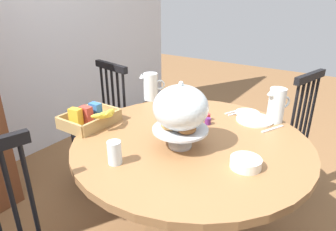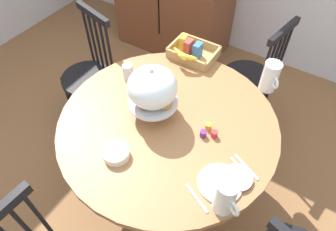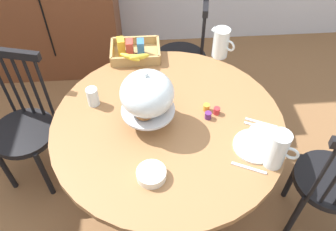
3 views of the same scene
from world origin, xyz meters
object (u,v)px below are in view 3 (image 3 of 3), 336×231
dining_table (168,145)px  orange_juice_pitcher (276,151)px  china_plate_large (255,146)px  drinking_glass (93,97)px  windsor_chair_facing_door (330,184)px  cereal_basket (134,52)px  milk_pitcher (221,44)px  china_plate_small (263,133)px  cereal_bowl (152,174)px  windsor_chair_far_side (184,59)px  windsor_chair_near_window (26,129)px  pastry_stand_with_dome (148,95)px

dining_table → orange_juice_pitcher: (0.48, -0.30, 0.30)m
dining_table → china_plate_large: 0.51m
drinking_glass → windsor_chair_facing_door: bearing=-18.9°
cereal_basket → milk_pitcher: bearing=-2.2°
dining_table → drinking_glass: size_ratio=11.43×
china_plate_small → cereal_bowl: size_ratio=1.07×
windsor_chair_far_side → cereal_basket: 0.59m
windsor_chair_far_side → milk_pitcher: bearing=-62.0°
china_plate_large → windsor_chair_far_side: bearing=101.9°
china_plate_small → drinking_glass: (-0.89, 0.30, 0.04)m
milk_pitcher → china_plate_large: milk_pitcher is taller
china_plate_large → china_plate_small: 0.09m
windsor_chair_near_window → orange_juice_pitcher: (1.37, -0.56, 0.38)m
windsor_chair_facing_door → china_plate_large: (-0.46, 0.07, 0.29)m
windsor_chair_facing_door → china_plate_small: (-0.41, 0.14, 0.30)m
windsor_chair_near_window → windsor_chair_facing_door: size_ratio=1.00×
orange_juice_pitcher → milk_pitcher: (-0.10, 0.86, -0.01)m
pastry_stand_with_dome → orange_juice_pitcher: bearing=-27.9°
china_plate_large → windsor_chair_near_window: bearing=160.8°
pastry_stand_with_dome → china_plate_small: bearing=-13.4°
china_plate_large → cereal_bowl: bearing=-165.2°
pastry_stand_with_dome → orange_juice_pitcher: pastry_stand_with_dome is taller
china_plate_large → dining_table: bearing=154.7°
windsor_chair_facing_door → orange_juice_pitcher: 0.56m
windsor_chair_facing_door → drinking_glass: bearing=161.1°
windsor_chair_facing_door → pastry_stand_with_dome: size_ratio=2.83×
orange_juice_pitcher → drinking_glass: 1.01m
windsor_chair_facing_door → orange_juice_pitcher: bearing=-176.1°
dining_table → pastry_stand_with_dome: size_ratio=3.65×
milk_pitcher → orange_juice_pitcher: bearing=-83.1°
orange_juice_pitcher → cereal_basket: size_ratio=0.66×
windsor_chair_near_window → china_plate_small: windsor_chair_near_window is taller
china_plate_small → drinking_glass: bearing=161.3°
windsor_chair_far_side → cereal_basket: bearing=-137.9°
cereal_basket → windsor_chair_far_side: bearing=42.1°
windsor_chair_near_window → drinking_glass: (0.49, -0.09, 0.34)m
orange_juice_pitcher → windsor_chair_facing_door: bearing=3.9°
dining_table → windsor_chair_far_side: bearing=78.2°
windsor_chair_facing_door → cereal_basket: bearing=141.3°
china_plate_large → china_plate_small: (0.06, 0.07, 0.01)m
dining_table → windsor_chair_far_side: 0.93m
windsor_chair_near_window → china_plate_small: 1.46m
china_plate_large → drinking_glass: size_ratio=2.00×
pastry_stand_with_dome → drinking_glass: bearing=152.2°
pastry_stand_with_dome → cereal_basket: 0.60m
milk_pitcher → windsor_chair_facing_door: bearing=-58.5°
cereal_basket → china_plate_large: (0.60, -0.78, -0.04)m
china_plate_small → pastry_stand_with_dome: bearing=166.6°
dining_table → cereal_basket: cereal_basket is taller
dining_table → windsor_chair_facing_door: bearing=-17.2°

